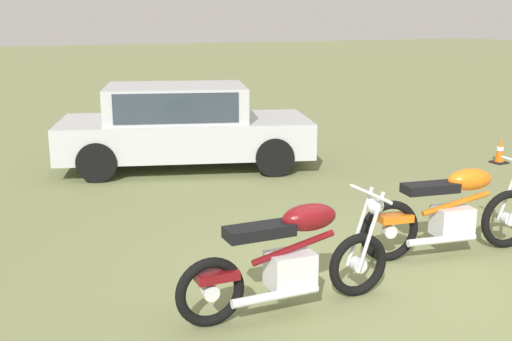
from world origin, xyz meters
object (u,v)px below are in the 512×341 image
object	(u,v)px
traffic_cone	(500,151)
motorcycle_maroon	(291,258)
motorcycle_orange	(453,212)
car_silver	(181,122)

from	to	relation	value
traffic_cone	motorcycle_maroon	bearing A→B (deg)	-151.59
motorcycle_orange	car_silver	size ratio (longest dim) A/B	0.46
car_silver	traffic_cone	size ratio (longest dim) A/B	9.60
traffic_cone	motorcycle_orange	bearing A→B (deg)	-143.18
motorcycle_orange	car_silver	bearing A→B (deg)	113.54
car_silver	motorcycle_orange	bearing A→B (deg)	-58.01
motorcycle_maroon	traffic_cone	world-z (taller)	motorcycle_maroon
motorcycle_orange	car_silver	xyz separation A→B (m)	(-1.22, 5.28, 0.31)
motorcycle_maroon	motorcycle_orange	xyz separation A→B (m)	(2.25, 0.39, 0.00)
motorcycle_maroon	traffic_cone	bearing A→B (deg)	30.89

